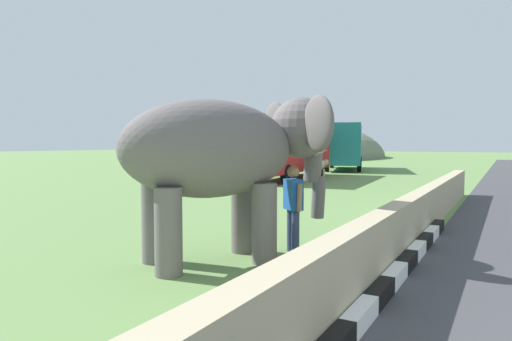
{
  "coord_description": "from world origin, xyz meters",
  "views": [
    {
      "loc": [
        -4.0,
        2.66,
        2.09
      ],
      "look_at": [
        3.1,
        6.61,
        1.6
      ],
      "focal_mm": 32.08,
      "sensor_mm": 36.0,
      "label": 1
    }
  ],
  "objects_px": {
    "bus_red": "(286,143)",
    "cow_near": "(317,165)",
    "elephant": "(228,152)",
    "bus_teal": "(345,143)",
    "person_handler": "(293,204)"
  },
  "relations": [
    {
      "from": "bus_red",
      "to": "person_handler",
      "type": "bearing_deg",
      "value": -154.28
    },
    {
      "from": "elephant",
      "to": "bus_red",
      "type": "xyz_separation_m",
      "value": [
        17.12,
        6.96,
        0.14
      ]
    },
    {
      "from": "person_handler",
      "to": "bus_teal",
      "type": "height_order",
      "value": "bus_teal"
    },
    {
      "from": "bus_red",
      "to": "bus_teal",
      "type": "bearing_deg",
      "value": -0.19
    },
    {
      "from": "bus_red",
      "to": "bus_teal",
      "type": "distance_m",
      "value": 10.53
    },
    {
      "from": "bus_teal",
      "to": "person_handler",
      "type": "bearing_deg",
      "value": -163.87
    },
    {
      "from": "person_handler",
      "to": "cow_near",
      "type": "relative_size",
      "value": 0.86
    },
    {
      "from": "person_handler",
      "to": "cow_near",
      "type": "bearing_deg",
      "value": 19.91
    },
    {
      "from": "cow_near",
      "to": "bus_teal",
      "type": "bearing_deg",
      "value": 10.53
    },
    {
      "from": "cow_near",
      "to": "person_handler",
      "type": "bearing_deg",
      "value": -160.09
    },
    {
      "from": "bus_red",
      "to": "cow_near",
      "type": "relative_size",
      "value": 5.03
    },
    {
      "from": "elephant",
      "to": "bus_teal",
      "type": "distance_m",
      "value": 28.51
    },
    {
      "from": "elephant",
      "to": "bus_red",
      "type": "bearing_deg",
      "value": 22.11
    },
    {
      "from": "bus_red",
      "to": "cow_near",
      "type": "xyz_separation_m",
      "value": [
        -0.46,
        -2.08,
        -1.21
      ]
    },
    {
      "from": "elephant",
      "to": "cow_near",
      "type": "xyz_separation_m",
      "value": [
        16.67,
        4.88,
        -1.07
      ]
    }
  ]
}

